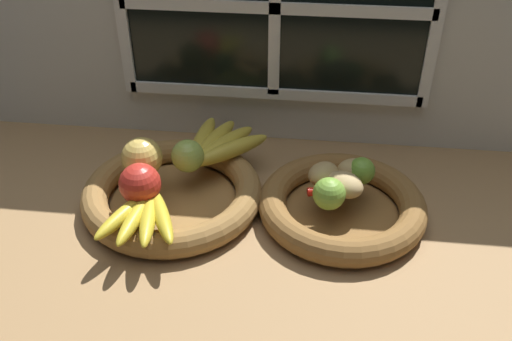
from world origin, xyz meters
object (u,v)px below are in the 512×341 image
banana_bunch_front (143,214)px  potato_oblong (323,174)px  fruit_bowl_right (342,206)px  lime_far (361,171)px  apple_golden_left (142,158)px  lime_near (329,194)px  fruit_bowl_left (173,194)px  potato_back (355,170)px  apple_red_front (140,184)px  banana_bunch_back (216,145)px  chili_pepper (334,190)px  potato_large (344,184)px  apple_green_back (188,156)px

banana_bunch_front → potato_oblong: size_ratio=2.66×
fruit_bowl_right → lime_far: size_ratio=6.06×
apple_golden_left → lime_near: bearing=-9.6°
potato_oblong → apple_golden_left: bearing=-178.1°
apple_golden_left → banana_bunch_front: 14.35cm
apple_golden_left → fruit_bowl_left: bearing=-17.7°
apple_golden_left → potato_back: (40.65, 2.85, -1.73)cm
banana_bunch_front → lime_far: bearing=22.7°
apple_golden_left → lime_near: size_ratio=1.34×
apple_red_front → potato_oblong: 33.99cm
banana_bunch_front → banana_bunch_back: (8.73, 23.11, 0.32)cm
fruit_bowl_right → potato_oblong: bearing=142.1°
fruit_bowl_right → chili_pepper: chili_pepper is taller
potato_oblong → lime_far: size_ratio=1.23×
banana_bunch_front → apple_red_front: bearing=108.9°
fruit_bowl_left → apple_golden_left: apple_golden_left is taller
potato_large → banana_bunch_back: bearing=156.3°
banana_bunch_back → potato_back: bearing=-13.4°
potato_large → chili_pepper: (-1.66, -0.15, -1.31)cm
potato_large → potato_back: bearing=65.6°
banana_bunch_back → potato_oblong: 23.62cm
potato_back → potato_large: potato_back is taller
fruit_bowl_right → apple_red_front: (-36.53, -6.24, 6.55)cm
banana_bunch_back → potato_large: (25.93, -11.41, 0.48)cm
banana_bunch_back → chili_pepper: bearing=-25.5°
apple_green_back → apple_golden_left: apple_golden_left is taller
fruit_bowl_right → banana_bunch_front: (-34.66, -11.70, 4.13)cm
banana_bunch_front → chili_pepper: size_ratio=1.67×
apple_golden_left → chili_pepper: (36.84, -2.03, -3.09)cm
apple_red_front → chili_pepper: bearing=9.9°
potato_oblong → lime_far: lime_far is taller
apple_red_front → banana_bunch_front: size_ratio=0.45×
fruit_bowl_right → potato_large: 4.93cm
apple_golden_left → lime_near: (35.73, -6.04, -1.00)cm
banana_bunch_front → potato_back: (36.81, 16.43, 0.86)cm
lime_far → potato_oblong: bearing=-170.8°
banana_bunch_front → chili_pepper: banana_bunch_front is taller
apple_green_back → potato_large: (30.21, -4.50, -1.07)cm
potato_oblong → chili_pepper: potato_oblong is taller
banana_bunch_front → lime_near: size_ratio=2.87×
chili_pepper → banana_bunch_back: bearing=141.1°
apple_green_back → lime_near: apple_green_back is taller
fruit_bowl_right → apple_green_back: 31.13cm
banana_bunch_front → potato_oblong: (30.79, 14.71, 0.76)cm
lime_near → banana_bunch_front: bearing=-166.7°
banana_bunch_front → potato_back: bearing=24.1°
potato_large → lime_near: (-2.78, -4.16, 0.79)cm
potato_back → lime_far: 1.29cm
apple_golden_left → apple_red_front: bearing=-76.3°
banana_bunch_back → apple_green_back: bearing=-121.8°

